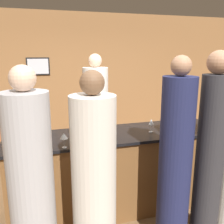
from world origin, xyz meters
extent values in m
plane|color=brown|center=(0.00, 0.00, 0.00)|extent=(14.00, 14.00, 0.00)
cube|color=olive|center=(0.00, 2.37, 1.40)|extent=(8.00, 0.06, 2.80)
cube|color=black|center=(-0.89, 2.33, 1.75)|extent=(0.44, 0.02, 0.34)
cube|color=silver|center=(-0.89, 2.31, 1.75)|extent=(0.39, 0.00, 0.29)
cube|color=brown|center=(0.00, 0.00, 0.50)|extent=(2.66, 0.68, 1.00)
cube|color=black|center=(0.00, 0.00, 1.02)|extent=(2.72, 0.74, 0.04)
cylinder|color=silver|center=(-0.11, 0.74, 0.90)|extent=(0.37, 0.37, 1.81)
sphere|color=beige|center=(-0.11, 0.74, 1.90)|extent=(0.19, 0.19, 0.19)
cylinder|color=#1E234C|center=(0.36, -0.78, 0.90)|extent=(0.33, 0.33, 1.80)
sphere|color=#A37556|center=(0.36, -0.78, 1.90)|extent=(0.19, 0.19, 0.19)
cylinder|color=#B2B2B7|center=(-1.02, -0.84, 0.86)|extent=(0.38, 0.38, 1.73)
sphere|color=beige|center=(-1.02, -0.84, 1.83)|extent=(0.20, 0.20, 0.20)
cylinder|color=#2D2D33|center=(0.74, -0.81, 0.91)|extent=(0.29, 0.29, 1.81)
sphere|color=#A37556|center=(0.74, -0.81, 1.93)|extent=(0.23, 0.23, 0.23)
cylinder|color=silver|center=(-0.49, -0.86, 0.84)|extent=(0.39, 0.39, 1.68)
sphere|color=brown|center=(-0.49, -0.86, 1.78)|extent=(0.21, 0.21, 0.21)
cylinder|color=#19381E|center=(-1.24, 0.31, 1.15)|extent=(0.07, 0.07, 0.23)
cylinder|color=#19381E|center=(-1.24, 0.31, 1.31)|extent=(0.03, 0.03, 0.08)
cylinder|color=black|center=(-0.53, 0.03, 1.15)|extent=(0.07, 0.07, 0.23)
cylinder|color=black|center=(-0.53, 0.03, 1.30)|extent=(0.03, 0.03, 0.07)
cylinder|color=silver|center=(-1.23, -0.12, 1.04)|extent=(0.05, 0.05, 0.00)
cylinder|color=silver|center=(-1.23, -0.12, 1.08)|extent=(0.01, 0.01, 0.08)
cone|color=silver|center=(-1.23, -0.12, 1.15)|extent=(0.07, 0.07, 0.07)
cylinder|color=silver|center=(-0.58, -0.24, 1.04)|extent=(0.05, 0.05, 0.00)
cylinder|color=silver|center=(-0.58, -0.24, 1.08)|extent=(0.01, 0.01, 0.08)
cone|color=silver|center=(-0.58, -0.24, 1.16)|extent=(0.06, 0.06, 0.07)
cylinder|color=silver|center=(-0.69, -0.31, 1.04)|extent=(0.05, 0.05, 0.00)
cylinder|color=silver|center=(-0.69, -0.31, 1.09)|extent=(0.01, 0.01, 0.10)
cone|color=silver|center=(-0.69, -0.31, 1.17)|extent=(0.08, 0.08, 0.06)
cylinder|color=silver|center=(0.76, -0.06, 1.04)|extent=(0.05, 0.05, 0.00)
cylinder|color=silver|center=(0.76, -0.06, 1.08)|extent=(0.01, 0.01, 0.09)
cone|color=silver|center=(0.76, -0.06, 1.16)|extent=(0.08, 0.08, 0.06)
cylinder|color=silver|center=(0.93, -0.11, 1.04)|extent=(0.05, 0.05, 0.00)
cylinder|color=silver|center=(0.93, -0.11, 1.08)|extent=(0.01, 0.01, 0.08)
cone|color=silver|center=(0.93, -0.11, 1.15)|extent=(0.08, 0.08, 0.07)
cylinder|color=silver|center=(0.62, -0.29, 1.04)|extent=(0.05, 0.05, 0.00)
cylinder|color=silver|center=(0.62, -0.29, 1.09)|extent=(0.01, 0.01, 0.09)
cone|color=silver|center=(0.62, -0.29, 1.16)|extent=(0.07, 0.07, 0.07)
cylinder|color=silver|center=(0.42, -0.08, 1.04)|extent=(0.05, 0.05, 0.00)
cylinder|color=silver|center=(0.42, -0.08, 1.09)|extent=(0.01, 0.01, 0.09)
cone|color=silver|center=(0.42, -0.08, 1.17)|extent=(0.06, 0.06, 0.07)
camera|label=1|loc=(-0.91, -2.82, 2.02)|focal=40.00mm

